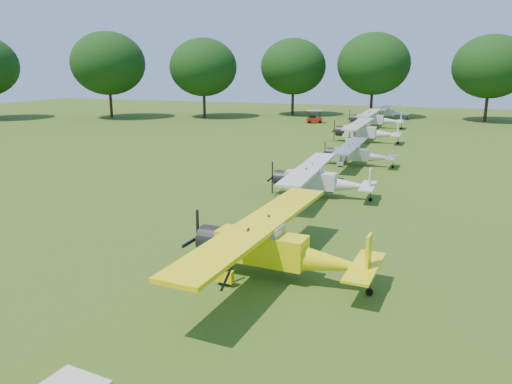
% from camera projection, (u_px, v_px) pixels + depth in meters
% --- Properties ---
extents(ground, '(160.00, 160.00, 0.00)m').
position_uv_depth(ground, '(285.00, 226.00, 25.64)').
color(ground, '#305114').
rests_on(ground, ground).
extents(tree_belt, '(137.36, 130.27, 14.52)m').
position_uv_depth(tree_belt, '(365.00, 65.00, 22.67)').
color(tree_belt, black).
rests_on(tree_belt, ground).
extents(aircraft_2, '(7.48, 11.91, 2.34)m').
position_uv_depth(aircraft_2, '(275.00, 245.00, 19.01)').
color(aircraft_2, '#F1E80A').
rests_on(aircraft_2, ground).
extents(aircraft_3, '(6.55, 10.39, 2.06)m').
position_uv_depth(aircraft_3, '(318.00, 178.00, 30.92)').
color(aircraft_3, silver).
rests_on(aircraft_3, ground).
extents(aircraft_4, '(5.87, 9.33, 1.84)m').
position_uv_depth(aircraft_4, '(357.00, 153.00, 40.62)').
color(aircraft_4, silver).
rests_on(aircraft_4, ground).
extents(aircraft_5, '(7.12, 11.33, 2.24)m').
position_uv_depth(aircraft_5, '(365.00, 130.00, 52.73)').
color(aircraft_5, silver).
rests_on(aircraft_5, ground).
extents(aircraft_6, '(7.06, 11.22, 2.22)m').
position_uv_depth(aircraft_6, '(374.00, 118.00, 64.91)').
color(aircraft_6, silver).
rests_on(aircraft_6, ground).
extents(aircraft_7, '(5.92, 9.42, 1.86)m').
position_uv_depth(aircraft_7, '(388.00, 112.00, 76.04)').
color(aircraft_7, silver).
rests_on(aircraft_7, ground).
extents(golf_cart, '(2.39, 1.91, 1.79)m').
position_uv_depth(golf_cart, '(314.00, 119.00, 70.58)').
color(golf_cart, '#9F220B').
rests_on(golf_cart, ground).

